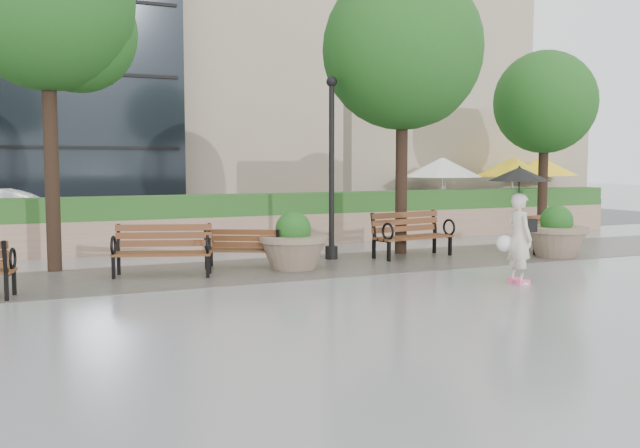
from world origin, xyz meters
name	(u,v)px	position (x,y,z in m)	size (l,w,h in m)	color
ground	(379,290)	(0.00, 0.00, 0.00)	(100.00, 100.00, 0.00)	gray
cobble_strip	(307,266)	(0.00, 3.00, 0.01)	(28.00, 3.20, 0.01)	#383330
hedge_wall	(245,221)	(0.00, 7.00, 0.66)	(24.00, 0.80, 1.35)	tan
cafe_wall	(474,167)	(9.50, 10.00, 2.00)	(10.00, 0.60, 4.00)	tan
cafe_hedge	(503,216)	(9.00, 7.80, 0.45)	(8.00, 0.50, 0.90)	#194B1D
asphalt_street	(203,232)	(0.00, 11.00, 0.00)	(40.00, 7.00, 0.00)	black
bldg_stone	(328,8)	(10.00, 23.00, 10.00)	(18.00, 10.00, 20.00)	tan
bench_1	(163,262)	(-3.02, 2.96, 0.29)	(1.95, 1.30, 0.98)	brown
bench_2	(244,257)	(-1.29, 3.28, 0.25)	(1.63, 1.30, 0.83)	brown
bench_3	(412,244)	(2.76, 3.31, 0.31)	(2.00, 1.03, 1.03)	brown
bench_4	(544,241)	(6.24, 2.89, 0.26)	(1.73, 1.09, 0.87)	brown
planter_left	(293,247)	(-0.40, 2.80, 0.46)	(1.41, 1.41, 1.18)	#7F6B56
planter_right	(556,236)	(5.83, 2.04, 0.47)	(1.42, 1.42, 1.19)	#7F6B56
lamppost	(332,180)	(0.94, 3.79, 1.78)	(0.28, 0.28, 4.05)	black
tree_0	(55,12)	(-4.68, 4.62, 5.09)	(3.47, 3.38, 6.93)	black
tree_1	(406,55)	(3.01, 4.06, 4.66)	(3.78, 3.74, 6.66)	black
tree_2	(547,106)	(8.92, 5.83, 3.80)	(3.12, 2.97, 5.39)	black
patio_umb_white	(442,168)	(7.04, 8.38, 1.99)	(2.50, 2.50, 2.30)	black
patio_umb_yellow_a	(513,168)	(9.66, 8.17, 1.99)	(2.50, 2.50, 2.30)	black
patio_umb_yellow_b	(541,167)	(11.70, 9.07, 1.99)	(2.50, 2.50, 2.30)	black
car_right	(13,215)	(-5.40, 10.65, 0.72)	(1.52, 4.36, 1.44)	white
pedestrian	(519,213)	(2.61, -0.45, 1.26)	(1.13, 1.13, 2.08)	beige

